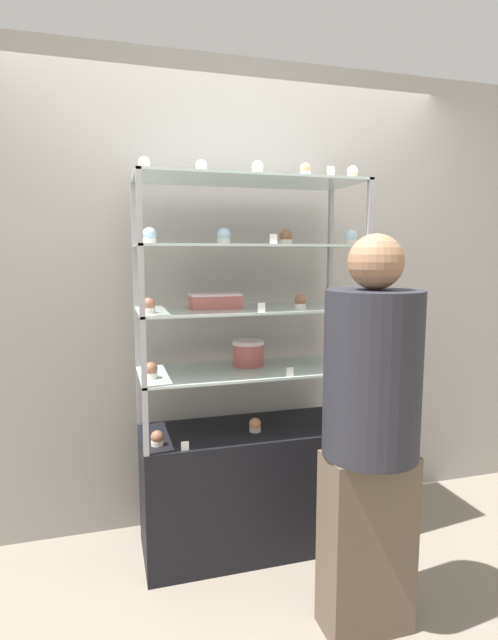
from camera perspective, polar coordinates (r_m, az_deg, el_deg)
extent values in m
plane|color=gray|center=(2.93, 0.00, -24.20)|extent=(20.00, 20.00, 0.00)
cube|color=gray|center=(2.86, -2.08, 2.69)|extent=(8.00, 0.05, 2.60)
cube|color=black|center=(2.77, 0.00, -18.52)|extent=(1.11, 0.46, 0.65)
cube|color=#99999E|center=(2.72, -12.47, -8.42)|extent=(0.02, 0.02, 0.31)
cube|color=#99999E|center=(2.98, 8.94, -6.89)|extent=(0.02, 0.02, 0.31)
cube|color=#99999E|center=(2.30, -11.74, -11.32)|extent=(0.02, 0.02, 0.31)
cube|color=#99999E|center=(2.61, 13.01, -9.09)|extent=(0.02, 0.02, 0.31)
cube|color=#B2C6C1|center=(2.56, 0.00, -5.72)|extent=(1.11, 0.46, 0.01)
cube|color=#99999E|center=(2.65, -12.66, -1.86)|extent=(0.02, 0.02, 0.31)
cube|color=#99999E|center=(2.92, 9.07, -0.90)|extent=(0.02, 0.02, 0.31)
cube|color=#99999E|center=(2.22, -11.96, -3.63)|extent=(0.02, 0.02, 0.31)
cube|color=#99999E|center=(2.54, 13.22, -2.28)|extent=(0.02, 0.02, 0.31)
cube|color=#B2C6C1|center=(2.51, 0.00, 1.29)|extent=(1.11, 0.46, 0.01)
cube|color=#99999E|center=(2.61, -12.87, 4.95)|extent=(0.02, 0.02, 0.31)
cube|color=#99999E|center=(2.89, 9.20, 5.28)|extent=(0.02, 0.02, 0.31)
cube|color=#99999E|center=(2.18, -12.19, 4.48)|extent=(0.02, 0.02, 0.31)
cube|color=#99999E|center=(2.51, 13.44, 4.82)|extent=(0.02, 0.02, 0.31)
cube|color=#B2C6C1|center=(2.49, 0.00, 8.49)|extent=(1.11, 0.46, 0.01)
cube|color=#99999E|center=(2.62, -13.07, 11.83)|extent=(0.02, 0.02, 0.31)
cube|color=#99999E|center=(2.89, 9.34, 11.51)|extent=(0.02, 0.02, 0.31)
cube|color=#99999E|center=(2.19, -12.43, 12.71)|extent=(0.02, 0.02, 0.31)
cube|color=#99999E|center=(2.51, 13.66, 12.00)|extent=(0.02, 0.02, 0.31)
cube|color=#B2C6C1|center=(2.52, 0.00, 15.67)|extent=(1.11, 0.46, 0.01)
cylinder|color=#C66660|center=(2.62, -0.09, -4.00)|extent=(0.16, 0.16, 0.11)
cylinder|color=silver|center=(2.61, -0.09, -2.56)|extent=(0.17, 0.17, 0.02)
cube|color=#C66660|center=(2.46, -3.88, 2.05)|extent=(0.24, 0.13, 0.06)
cube|color=silver|center=(2.46, -3.88, 2.91)|extent=(0.25, 0.13, 0.01)
cylinder|color=beige|center=(2.46, -10.44, -13.63)|extent=(0.06, 0.06, 0.02)
sphere|color=#8C5B42|center=(2.45, -10.45, -13.01)|extent=(0.06, 0.06, 0.06)
cylinder|color=beige|center=(2.59, 0.70, -12.37)|extent=(0.06, 0.06, 0.02)
sphere|color=#E5996B|center=(2.58, 0.70, -11.77)|extent=(0.06, 0.06, 0.06)
cylinder|color=#CCB28C|center=(2.75, 10.71, -11.30)|extent=(0.06, 0.06, 0.02)
sphere|color=silver|center=(2.75, 10.72, -10.73)|extent=(0.06, 0.06, 0.06)
cube|color=white|center=(2.38, -7.33, -14.10)|extent=(0.04, 0.00, 0.04)
cylinder|color=white|center=(2.41, -11.15, -6.23)|extent=(0.06, 0.06, 0.03)
sphere|color=#8C5B42|center=(2.40, -11.17, -5.50)|extent=(0.06, 0.06, 0.06)
cylinder|color=white|center=(2.66, 10.45, -4.88)|extent=(0.06, 0.06, 0.03)
sphere|color=white|center=(2.66, 10.46, -4.21)|extent=(0.06, 0.06, 0.06)
cube|color=white|center=(2.41, 4.70, -5.93)|extent=(0.04, 0.00, 0.04)
cylinder|color=beige|center=(2.32, -11.37, 1.09)|extent=(0.06, 0.06, 0.02)
sphere|color=#8C5B42|center=(2.32, -11.39, 1.80)|extent=(0.06, 0.06, 0.06)
cylinder|color=white|center=(2.48, 5.90, 1.60)|extent=(0.06, 0.06, 0.02)
sphere|color=#8C5B42|center=(2.48, 5.91, 2.27)|extent=(0.06, 0.06, 0.06)
cylinder|color=beige|center=(2.64, 10.77, 1.89)|extent=(0.06, 0.06, 0.02)
sphere|color=#F4EAB2|center=(2.64, 10.78, 2.51)|extent=(0.06, 0.06, 0.06)
cube|color=white|center=(2.31, 1.42, 1.43)|extent=(0.04, 0.00, 0.04)
cylinder|color=white|center=(2.36, -11.29, 8.84)|extent=(0.06, 0.06, 0.02)
sphere|color=silver|center=(2.36, -11.31, 9.57)|extent=(0.06, 0.06, 0.06)
cylinder|color=white|center=(2.37, -2.91, 8.97)|extent=(0.06, 0.06, 0.02)
sphere|color=silver|center=(2.37, -2.92, 9.70)|extent=(0.06, 0.06, 0.06)
cylinder|color=beige|center=(2.50, 4.23, 8.89)|extent=(0.06, 0.06, 0.02)
sphere|color=#8C5B42|center=(2.50, 4.24, 9.58)|extent=(0.06, 0.06, 0.06)
cylinder|color=beige|center=(2.57, 11.55, 8.72)|extent=(0.06, 0.06, 0.02)
sphere|color=silver|center=(2.58, 11.56, 9.39)|extent=(0.06, 0.06, 0.06)
cube|color=white|center=(2.31, 2.82, 9.25)|extent=(0.04, 0.00, 0.04)
cylinder|color=#CCB28C|center=(2.38, -11.89, 16.48)|extent=(0.05, 0.05, 0.03)
sphere|color=white|center=(2.38, -11.91, 17.17)|extent=(0.05, 0.05, 0.05)
cylinder|color=white|center=(2.41, -5.46, 16.47)|extent=(0.05, 0.05, 0.03)
sphere|color=white|center=(2.42, -5.47, 17.15)|extent=(0.05, 0.05, 0.05)
cylinder|color=white|center=(2.43, 0.98, 16.45)|extent=(0.05, 0.05, 0.03)
sphere|color=#F4EAB2|center=(2.43, 0.98, 17.13)|extent=(0.05, 0.05, 0.05)
cylinder|color=beige|center=(2.50, 6.46, 16.15)|extent=(0.05, 0.05, 0.03)
sphere|color=#E5996B|center=(2.50, 6.47, 16.81)|extent=(0.05, 0.05, 0.05)
cylinder|color=#CCB28C|center=(2.61, 11.72, 15.68)|extent=(0.05, 0.05, 0.03)
sphere|color=#F4EAB2|center=(2.61, 11.74, 16.31)|extent=(0.05, 0.05, 0.05)
cube|color=white|center=(2.44, 9.35, 16.47)|extent=(0.04, 0.00, 0.04)
cube|color=brown|center=(2.28, 13.28, -23.48)|extent=(0.36, 0.20, 0.75)
cylinder|color=#26262D|center=(2.01, 13.89, -6.00)|extent=(0.38, 0.38, 0.65)
sphere|color=#936B4C|center=(1.96, 14.30, 6.46)|extent=(0.21, 0.21, 0.21)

